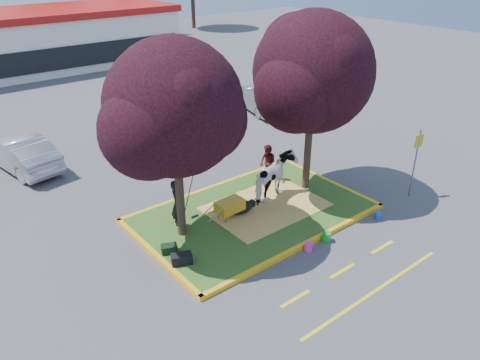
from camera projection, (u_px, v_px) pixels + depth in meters
ground at (253, 215)px, 17.13m from camera, size 90.00×90.00×0.00m
median_island at (253, 213)px, 17.10m from camera, size 8.00×5.00×0.15m
curb_near at (304, 245)px, 15.30m from camera, size 8.30×0.16×0.15m
curb_far at (212, 188)px, 18.90m from camera, size 8.30×0.16×0.15m
curb_left at (155, 255)px, 14.83m from camera, size 0.16×5.30×0.15m
curb_right at (329, 182)px, 19.37m from camera, size 0.16×5.30×0.15m
straw_bedding at (266, 206)px, 17.40m from camera, size 4.20×3.00×0.01m
tree_purple_left at (175, 114)px, 13.88m from camera, size 5.06×4.20×6.51m
tree_purple_right at (314, 78)px, 16.83m from camera, size 5.30×4.40×6.82m
fire_lane_stripe_a at (295, 299)px, 13.09m from camera, size 1.10×0.12×0.01m
fire_lane_stripe_b at (342, 271)px, 14.21m from camera, size 1.10×0.12×0.01m
fire_lane_stripe_c at (382, 247)px, 15.32m from camera, size 1.10×0.12×0.01m
fire_lane_long at (375, 291)px, 13.37m from camera, size 6.00×0.10×0.01m
retail_building at (44, 38)px, 36.73m from camera, size 20.40×8.40×4.40m
cow at (275, 178)px, 17.54m from camera, size 2.30×1.62×1.77m
calf at (241, 208)px, 16.89m from camera, size 1.15×0.90×0.44m
handler at (178, 205)px, 15.67m from camera, size 0.62×0.77×1.84m
visitor_a at (268, 163)px, 19.00m from camera, size 0.64×0.79×1.54m
visitor_b at (259, 188)px, 17.56m from camera, size 0.51×0.70×1.10m
wheelbarrow at (230, 206)px, 16.50m from camera, size 1.81×0.64×0.68m
gear_bag_dark at (182, 259)px, 14.24m from camera, size 0.72×0.57×0.32m
gear_bag_green at (169, 249)px, 14.77m from camera, size 0.57×0.47×0.26m
sign_post at (416, 155)px, 17.68m from camera, size 0.38×0.11×2.77m
bucket_green at (326, 237)px, 15.57m from camera, size 0.34×0.34×0.32m
bucket_pink at (308, 247)px, 15.10m from camera, size 0.27×0.27×0.28m
bucket_blue at (378, 215)px, 16.88m from camera, size 0.25×0.25×0.26m
car_silver at (21, 153)px, 20.31m from camera, size 2.38×4.82×1.52m
car_red at (135, 131)px, 23.03m from camera, size 3.65×4.99×1.26m
car_white at (173, 124)px, 23.99m from camera, size 1.92×4.25×1.21m
car_grey at (259, 100)px, 27.45m from camera, size 2.42×4.48×1.40m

